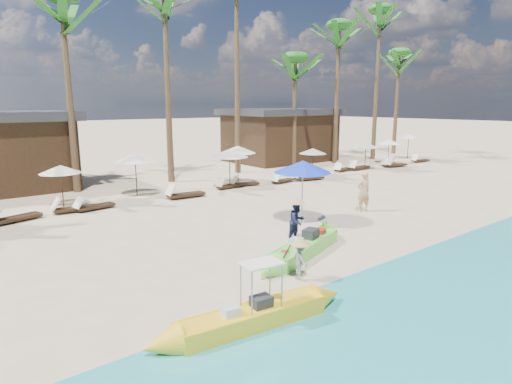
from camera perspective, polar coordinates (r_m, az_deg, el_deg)
ground at (r=14.47m, az=6.55°, el=-7.35°), size 240.00×240.00×0.00m
wet_sand_strip at (r=11.69m, az=24.33°, el=-13.08°), size 240.00×4.50×0.01m
green_canoe at (r=13.71m, az=6.41°, el=-7.33°), size 5.55×2.25×0.73m
yellow_canoe at (r=9.54m, az=-0.44°, el=-16.24°), size 5.41×1.08×1.41m
tourist at (r=19.46m, az=14.15°, el=0.09°), size 0.74×0.57×1.82m
vendor_green at (r=14.91m, az=5.49°, el=-3.91°), size 0.74×0.61×1.41m
vendor_yellow at (r=11.63m, az=5.92°, el=-8.81°), size 0.47×0.66×0.92m
blue_umbrella at (r=16.98m, az=6.27°, el=3.38°), size 2.33×2.33×2.51m
resort_parasol_4 at (r=21.51m, az=-24.63°, el=2.77°), size 1.90×1.90×1.96m
lounger_4_left at (r=19.85m, az=-29.61°, el=-2.93°), size 2.00×1.10×0.65m
lounger_4_right at (r=20.53m, az=-23.35°, el=-1.92°), size 1.91×0.71×0.63m
resort_parasol_5 at (r=22.86m, az=-15.83°, el=4.41°), size 2.14×2.14×2.20m
lounger_5_left at (r=20.58m, az=-20.99°, el=-1.73°), size 1.84×0.80×0.61m
resort_parasol_6 at (r=24.07m, az=-3.54°, el=5.13°), size 2.12×2.12×2.18m
lounger_6_left at (r=21.99m, az=-9.65°, el=-0.23°), size 2.04×0.76×0.68m
lounger_6_right at (r=24.21m, az=-3.68°, el=0.92°), size 1.72×0.63×0.57m
resort_parasol_7 at (r=25.53m, az=-2.45°, el=5.68°), size 2.20×2.20×2.26m
lounger_7_left at (r=24.90m, az=-1.64°, el=1.22°), size 1.72×0.93×0.56m
lounger_7_right at (r=25.89m, az=3.45°, el=1.61°), size 1.71×0.76×0.56m
resort_parasol_8 at (r=28.29m, az=7.58°, el=5.43°), size 1.81×1.81×1.86m
lounger_8_left at (r=26.90m, az=6.83°, el=2.01°), size 2.05×1.09×0.67m
resort_parasol_9 at (r=32.15m, az=14.45°, el=6.08°), size 1.91×1.91×1.97m
lounger_9_left at (r=30.93m, az=11.44°, el=3.06°), size 1.77×0.81×0.58m
lounger_9_right at (r=31.89m, az=13.45°, el=3.28°), size 2.00×0.72×0.67m
resort_parasol_10 at (r=36.09m, az=17.33°, el=6.41°), size 1.86×1.86×1.91m
lounger_10_left at (r=34.15m, az=17.52°, el=3.55°), size 1.79×0.78×0.59m
lounger_10_right at (r=34.13m, az=18.05°, el=3.54°), size 1.95×0.84×0.64m
resort_parasol_11 at (r=39.87m, az=19.71°, el=7.04°), size 2.11×2.11×2.17m
lounger_11_left at (r=37.65m, az=20.99°, el=4.02°), size 1.77×0.78×0.58m
palm_3 at (r=25.13m, az=-24.32°, el=19.57°), size 2.08×2.08×10.52m
palm_4 at (r=26.93m, az=-12.06°, el=21.59°), size 2.08×2.08×11.70m
palm_5 at (r=30.18m, az=-2.61°, el=23.35°), size 2.08×2.08×13.60m
palm_6 at (r=33.14m, az=5.25°, el=15.69°), size 2.08×2.08×8.51m
palm_7 at (r=35.39m, az=10.96°, el=18.43°), size 2.08×2.08×11.08m
palm_8 at (r=38.78m, az=16.12°, el=19.35°), size 2.08×2.08×12.70m
palm_9 at (r=43.55m, az=18.51°, el=15.50°), size 2.08×2.08×9.82m
pavilion_east at (r=36.14m, az=3.23°, el=7.67°), size 8.80×6.60×4.30m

